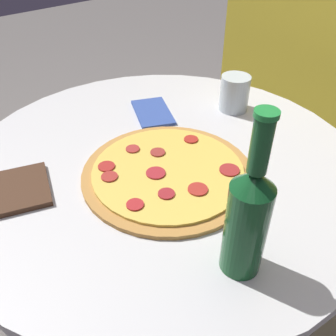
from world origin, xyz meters
TOP-DOWN VIEW (x-y plane):
  - ground_plane at (0.00, 0.00)m, footprint 8.00×8.00m
  - table at (0.00, 0.00)m, footprint 0.94×0.94m
  - pizza at (0.06, -0.03)m, footprint 0.38×0.38m
  - beer_bottle at (0.32, -0.08)m, footprint 0.07×0.07m
  - drinking_glass at (-0.06, 0.30)m, footprint 0.08×0.08m
  - napkin at (-0.18, 0.11)m, footprint 0.18×0.14m

SIDE VIEW (x-z plane):
  - ground_plane at x=0.00m, z-range 0.00..0.00m
  - table at x=0.00m, z-range 0.18..0.89m
  - napkin at x=-0.18m, z-range 0.71..0.72m
  - pizza at x=0.06m, z-range 0.71..0.73m
  - drinking_glass at x=-0.06m, z-range 0.71..0.81m
  - beer_bottle at x=0.32m, z-range 0.67..0.97m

